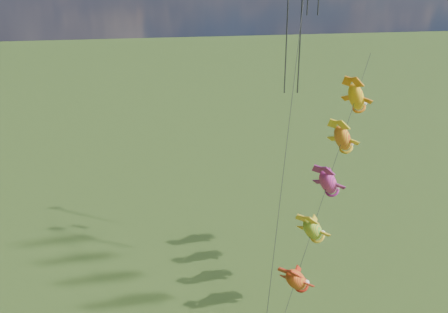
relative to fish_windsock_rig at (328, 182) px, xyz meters
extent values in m
cylinder|color=black|center=(-0.61, -0.70, -0.91)|extent=(10.46, 11.93, 15.53)
ellipsoid|color=orange|center=(-2.91, -3.31, -4.32)|extent=(2.51, 2.67, 2.68)
ellipsoid|color=green|center=(-1.45, -1.65, -2.15)|extent=(2.51, 2.67, 2.68)
ellipsoid|color=#D83386|center=(0.01, 0.01, 0.02)|extent=(2.51, 2.67, 2.68)
ellipsoid|color=red|center=(1.47, 1.68, 2.19)|extent=(2.51, 2.67, 2.68)
ellipsoid|color=yellow|center=(2.93, 3.34, 4.36)|extent=(2.51, 2.67, 2.68)
cylinder|color=black|center=(-3.48, -2.61, 5.23)|extent=(7.45, 15.41, 27.81)
cylinder|color=black|center=(-2.17, 2.62, 9.19)|extent=(0.08, 0.08, 8.69)
cylinder|color=black|center=(-1.37, 2.62, 9.19)|extent=(0.08, 0.08, 8.69)
camera|label=1|loc=(-11.35, -26.03, 12.04)|focal=40.00mm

